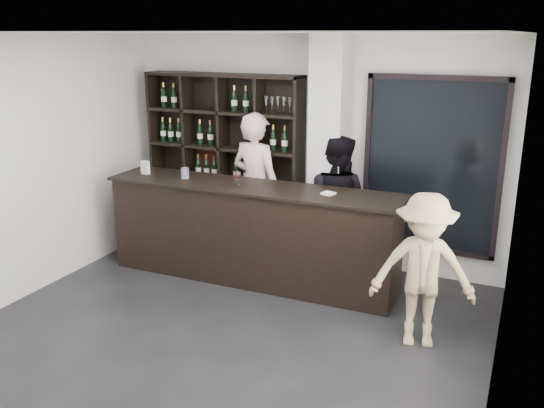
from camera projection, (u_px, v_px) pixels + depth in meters
The scene contains 12 objects.
floor at pixel (202, 355), 5.40m from camera, with size 5.00×5.50×0.01m, color black.
wine_shelf at pixel (225, 164), 7.75m from camera, with size 2.20×0.35×2.40m, color black, non-canonical shape.
structural_column at pixel (328, 157), 7.00m from camera, with size 0.40×0.40×2.90m, color silver.
glass_panel at pixel (431, 166), 6.73m from camera, with size 1.60×0.08×2.10m.
tasting_counter at pixel (251, 233), 6.90m from camera, with size 3.59×0.74×1.18m.
taster_pink at pixel (256, 187), 7.46m from camera, with size 0.71×0.47×1.95m, color #FFCFCE.
taster_black at pixel (335, 205), 7.05m from camera, with size 0.85×0.66×1.75m, color black.
customer at pixel (423, 271), 5.39m from camera, with size 0.98×0.56×1.51m, color #97805E.
wine_glass at pixel (238, 177), 6.73m from camera, with size 0.08×0.08×0.19m, color white, non-canonical shape.
spit_cup at pixel (185, 173), 7.05m from camera, with size 0.10×0.10×0.13m, color silver.
napkin_stack at pixel (328, 193), 6.36m from camera, with size 0.13×0.13×0.02m, color white.
card_stand at pixel (145, 167), 7.26m from camera, with size 0.11×0.06×0.17m, color white.
Camera 1 is at (2.57, -4.07, 2.89)m, focal length 38.00 mm.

